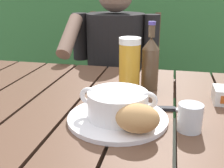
% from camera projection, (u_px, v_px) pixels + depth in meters
% --- Properties ---
extents(dining_table, '(1.38, 0.95, 0.75)m').
position_uv_depth(dining_table, '(98.00, 133.00, 0.87)').
color(dining_table, brown).
rests_on(dining_table, ground_plane).
extents(hedge_backdrop, '(3.25, 0.84, 2.49)m').
position_uv_depth(hedge_backdrop, '(134.00, 4.00, 2.55)').
color(hedge_backdrop, '#356A35').
rests_on(hedge_backdrop, ground_plane).
extents(chair_near_diner, '(0.46, 0.45, 0.96)m').
position_uv_depth(chair_near_diner, '(120.00, 90.00, 1.80)').
color(chair_near_diner, brown).
rests_on(chair_near_diner, ground_plane).
extents(person_eating, '(0.48, 0.47, 1.18)m').
position_uv_depth(person_eating, '(113.00, 64.00, 1.54)').
color(person_eating, black).
rests_on(person_eating, ground_plane).
extents(serving_plate, '(0.28, 0.28, 0.01)m').
position_uv_depth(serving_plate, '(118.00, 118.00, 0.77)').
color(serving_plate, white).
rests_on(serving_plate, dining_table).
extents(soup_bowl, '(0.22, 0.17, 0.08)m').
position_uv_depth(soup_bowl, '(118.00, 104.00, 0.75)').
color(soup_bowl, white).
rests_on(soup_bowl, serving_plate).
extents(bread_roll, '(0.11, 0.09, 0.07)m').
position_uv_depth(bread_roll, '(138.00, 118.00, 0.67)').
color(bread_roll, tan).
rests_on(bread_roll, serving_plate).
extents(beer_glass, '(0.08, 0.08, 0.19)m').
position_uv_depth(beer_glass, '(130.00, 65.00, 0.96)').
color(beer_glass, gold).
rests_on(beer_glass, dining_table).
extents(beer_bottle, '(0.06, 0.06, 0.24)m').
position_uv_depth(beer_bottle, '(150.00, 62.00, 0.98)').
color(beer_bottle, brown).
rests_on(beer_bottle, dining_table).
extents(water_glass_small, '(0.06, 0.06, 0.07)m').
position_uv_depth(water_glass_small, '(190.00, 117.00, 0.70)').
color(water_glass_small, silver).
rests_on(water_glass_small, dining_table).
extents(table_knife, '(0.14, 0.04, 0.01)m').
position_uv_depth(table_knife, '(174.00, 109.00, 0.83)').
color(table_knife, silver).
rests_on(table_knife, dining_table).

